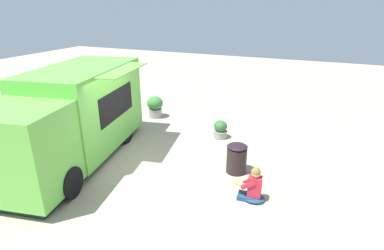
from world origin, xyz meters
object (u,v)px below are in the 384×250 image
object	(u,v)px
person_customer	(253,187)
trash_bin	(237,158)
food_truck	(73,119)
planter_flowering_side	(220,129)
planter_flowering_far	(155,106)

from	to	relation	value
person_customer	trash_bin	world-z (taller)	person_customer
food_truck	person_customer	xyz separation A→B (m)	(-5.25, 0.05, -0.93)
planter_flowering_side	trash_bin	xyz separation A→B (m)	(-1.14, 2.05, 0.11)
food_truck	planter_flowering_side	distance (m)	4.72
trash_bin	planter_flowering_far	bearing A→B (deg)	-35.58
planter_flowering_side	planter_flowering_far	bearing A→B (deg)	-17.45
person_customer	trash_bin	bearing A→B (deg)	-57.73
food_truck	person_customer	distance (m)	5.33
person_customer	planter_flowering_far	xyz separation A→B (m)	(4.92, -4.14, 0.13)
planter_flowering_side	person_customer	bearing A→B (deg)	120.17
person_customer	trash_bin	xyz separation A→B (m)	(0.71, -1.12, 0.08)
person_customer	planter_flowering_far	bearing A→B (deg)	-40.03
food_truck	planter_flowering_far	xyz separation A→B (m)	(-0.33, -4.09, -0.80)
person_customer	planter_flowering_side	bearing A→B (deg)	-59.83
planter_flowering_far	planter_flowering_side	size ratio (longest dim) A/B	1.39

